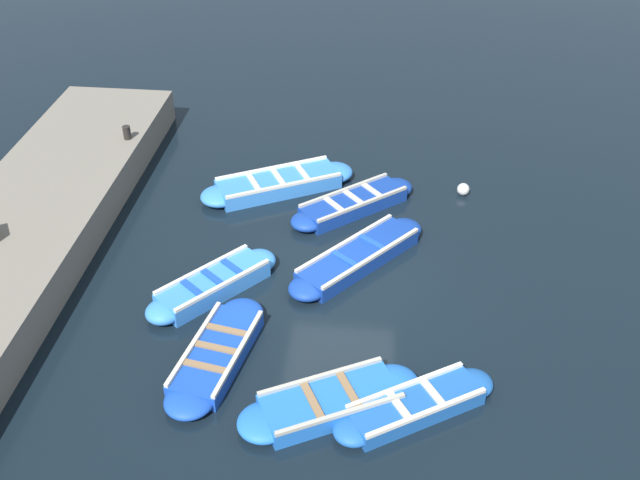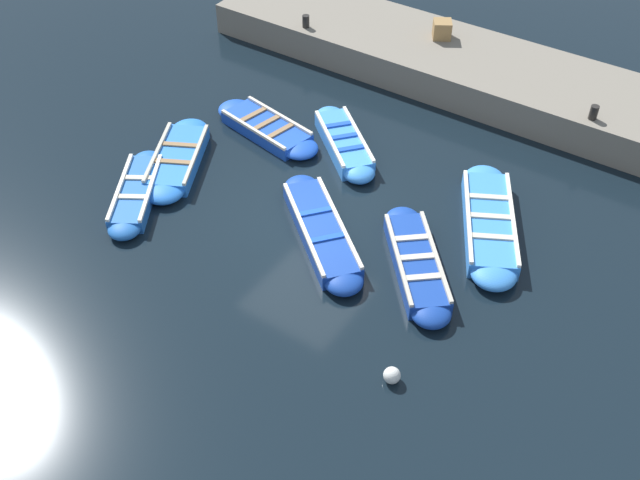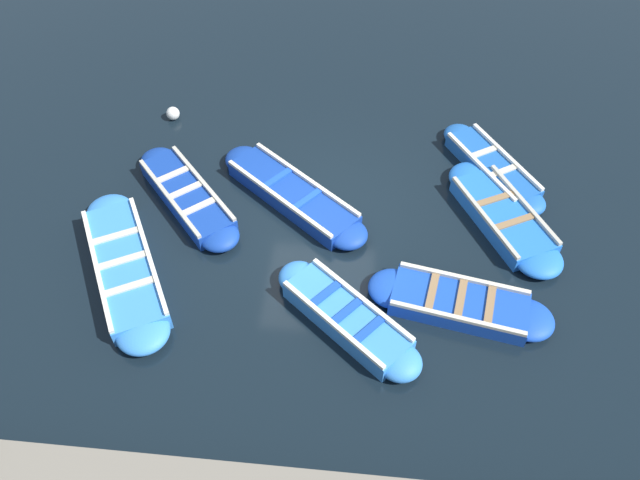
{
  "view_description": "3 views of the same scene",
  "coord_description": "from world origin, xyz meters",
  "views": [
    {
      "loc": [
        0.88,
        -12.58,
        9.98
      ],
      "look_at": [
        -0.55,
        0.79,
        0.43
      ],
      "focal_mm": 42.0,
      "sensor_mm": 36.0,
      "label": 1
    },
    {
      "loc": [
        10.12,
        7.19,
        10.83
      ],
      "look_at": [
        0.71,
        0.83,
        0.32
      ],
      "focal_mm": 42.0,
      "sensor_mm": 36.0,
      "label": 2
    },
    {
      "loc": [
        -8.75,
        -0.85,
        9.24
      ],
      "look_at": [
        -0.91,
        -0.09,
        0.22
      ],
      "focal_mm": 35.0,
      "sensor_mm": 36.0,
      "label": 3
    }
  ],
  "objects": [
    {
      "name": "boat_tucked",
      "position": [
        0.12,
        -3.67,
        0.17
      ],
      "size": [
        3.41,
        2.39,
        0.39
      ],
      "color": "blue",
      "rests_on": "ground"
    },
    {
      "name": "quay_wall",
      "position": [
        -7.14,
        0.0,
        0.44
      ],
      "size": [
        3.11,
        14.36,
        0.88
      ],
      "color": "slate",
      "rests_on": "ground"
    },
    {
      "name": "boat_outer_right",
      "position": [
        -2.11,
        -2.7,
        0.16
      ],
      "size": [
        1.51,
        3.42,
        0.37
      ],
      "color": "#1947B7",
      "rests_on": "ground"
    },
    {
      "name": "buoy_orange_near",
      "position": [
        2.76,
        3.74,
        0.16
      ],
      "size": [
        0.31,
        0.31,
        0.31
      ],
      "primitive_type": "sphere",
      "color": "silver",
      "rests_on": "ground"
    },
    {
      "name": "boat_mid_row",
      "position": [
        0.32,
        0.59,
        0.17
      ],
      "size": [
        3.1,
        3.53,
        0.4
      ],
      "color": "navy",
      "rests_on": "ground"
    },
    {
      "name": "bollard_mid_north",
      "position": [
        -5.93,
        4.15,
        1.06
      ],
      "size": [
        0.2,
        0.2,
        0.35
      ],
      "primitive_type": "cylinder",
      "color": "black",
      "rests_on": "quay_wall"
    },
    {
      "name": "bollard_north",
      "position": [
        -5.93,
        -4.15,
        1.06
      ],
      "size": [
        0.2,
        0.2,
        0.35
      ],
      "primitive_type": "cylinder",
      "color": "black",
      "rests_on": "quay_wall"
    },
    {
      "name": "boat_far_corner",
      "position": [
        1.58,
        -3.59,
        0.16
      ],
      "size": [
        3.04,
        2.27,
        0.37
      ],
      "color": "#1E59AD",
      "rests_on": "ground"
    },
    {
      "name": "wooden_crate",
      "position": [
        -7.52,
        -0.69,
        1.13
      ],
      "size": [
        0.67,
        0.67,
        0.49
      ],
      "primitive_type": "cube",
      "rotation": [
        0.0,
        0.0,
        0.55
      ],
      "color": "olive",
      "rests_on": "quay_wall"
    },
    {
      "name": "boat_near_quay",
      "position": [
        -1.89,
        3.45,
        0.19
      ],
      "size": [
        3.99,
        2.73,
        0.43
      ],
      "color": "#3884E0",
      "rests_on": "ground"
    },
    {
      "name": "ground_plane",
      "position": [
        0.0,
        0.0,
        0.0
      ],
      "size": [
        120.0,
        120.0,
        0.0
      ],
      "primitive_type": "plane",
      "color": "black"
    },
    {
      "name": "boat_end_of_row",
      "position": [
        -2.62,
        -0.72,
        0.19
      ],
      "size": [
        2.64,
        2.92,
        0.44
      ],
      "color": "#3884E0",
      "rests_on": "ground"
    },
    {
      "name": "boat_drifting",
      "position": [
        0.06,
        2.75,
        0.18
      ],
      "size": [
        3.16,
        2.87,
        0.41
      ],
      "color": "navy",
      "rests_on": "ground"
    }
  ]
}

